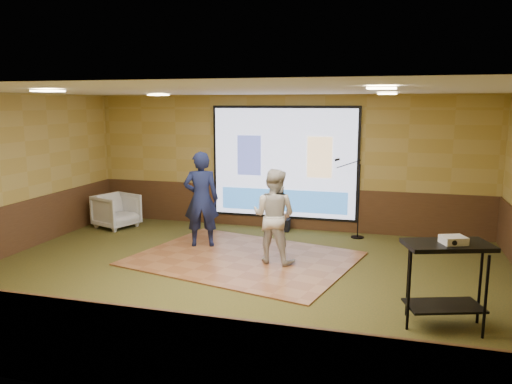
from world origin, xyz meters
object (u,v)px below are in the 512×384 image
(projector, at_px, (453,240))
(banquet_chair, at_px, (117,211))
(dance_floor, at_px, (244,258))
(duffel_bag, at_px, (280,225))
(projector_screen, at_px, (284,164))
(mic_stand, at_px, (355,215))
(av_table, at_px, (446,266))
(player_left, at_px, (201,199))
(player_right, at_px, (274,216))

(projector, relative_size, banquet_chair, 0.34)
(dance_floor, relative_size, duffel_bag, 8.90)
(banquet_chair, relative_size, duffel_bag, 1.99)
(projector_screen, bearing_deg, projector, -54.93)
(mic_stand, height_order, duffel_bag, mic_stand)
(dance_floor, xyz_separation_m, banquet_chair, (-3.50, 1.50, 0.37))
(av_table, xyz_separation_m, mic_stand, (-1.43, 4.05, -0.30))
(duffel_bag, bearing_deg, av_table, -53.65)
(dance_floor, height_order, projector, projector)
(projector, distance_m, banquet_chair, 7.70)
(player_left, xyz_separation_m, projector, (4.35, -2.55, 0.18))
(player_left, distance_m, mic_stand, 3.28)
(player_right, height_order, av_table, player_right)
(projector, bearing_deg, mic_stand, 87.05)
(dance_floor, xyz_separation_m, player_right, (0.58, -0.06, 0.85))
(dance_floor, bearing_deg, mic_stand, 48.58)
(projector_screen, bearing_deg, mic_stand, -12.64)
(player_left, xyz_separation_m, duffel_bag, (1.20, 1.67, -0.83))
(projector_screen, distance_m, dance_floor, 2.86)
(av_table, bearing_deg, mic_stand, 109.42)
(duffel_bag, bearing_deg, player_right, -79.96)
(player_left, height_order, player_right, player_left)
(projector_screen, height_order, banquet_chair, projector_screen)
(player_left, xyz_separation_m, banquet_chair, (-2.47, 0.95, -0.58))
(projector_screen, distance_m, player_right, 2.61)
(projector_screen, height_order, player_left, projector_screen)
(projector_screen, height_order, dance_floor, projector_screen)
(dance_floor, bearing_deg, projector, -31.04)
(player_left, distance_m, duffel_bag, 2.22)
(dance_floor, distance_m, duffel_bag, 2.23)
(dance_floor, height_order, banquet_chair, banquet_chair)
(projector_screen, distance_m, player_left, 2.32)
(av_table, distance_m, duffel_bag, 5.25)
(dance_floor, bearing_deg, player_left, 151.96)
(av_table, relative_size, banquet_chair, 1.30)
(projector_screen, xyz_separation_m, player_left, (-1.23, -1.90, -0.51))
(banquet_chair, distance_m, duffel_bag, 3.75)
(dance_floor, relative_size, av_table, 3.44)
(av_table, xyz_separation_m, projector, (0.06, -0.02, 0.35))
(dance_floor, xyz_separation_m, projector, (3.32, -2.00, 1.13))
(projector, bearing_deg, projector_screen, 102.10)
(projector_screen, relative_size, player_right, 1.99)
(projector_screen, relative_size, player_left, 1.77)
(projector, xyz_separation_m, duffel_bag, (-3.14, 4.22, -1.02))
(player_right, bearing_deg, dance_floor, 4.33)
(dance_floor, height_order, duffel_bag, duffel_bag)
(dance_floor, bearing_deg, av_table, -31.19)
(projector_screen, height_order, duffel_bag, projector_screen)
(player_left, relative_size, projector, 6.58)
(projector, distance_m, duffel_bag, 5.36)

